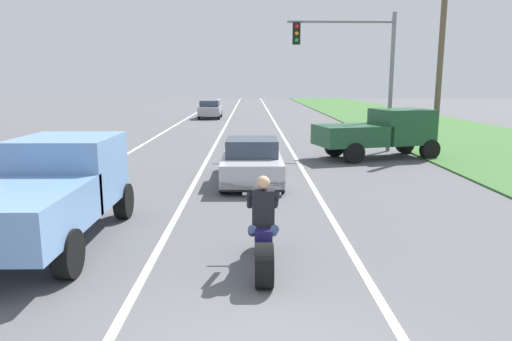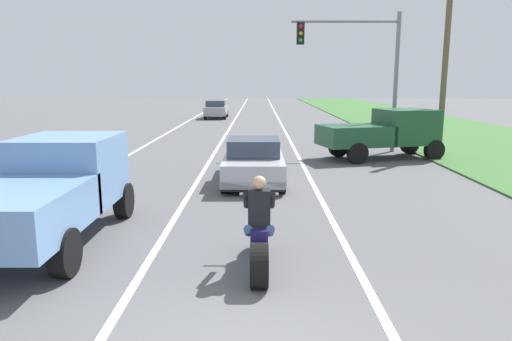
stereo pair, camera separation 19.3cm
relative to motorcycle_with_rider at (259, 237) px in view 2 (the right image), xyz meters
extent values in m
cube|color=white|center=(-5.54, 17.13, -0.59)|extent=(0.14, 120.00, 0.01)
cube|color=white|center=(1.66, 17.13, -0.59)|extent=(0.14, 120.00, 0.01)
cube|color=white|center=(-1.94, 17.13, -0.59)|extent=(0.14, 120.00, 0.01)
cube|color=#3D6B33|center=(11.78, 17.13, -0.56)|extent=(10.00, 120.00, 0.06)
cylinder|color=black|center=(0.00, -0.60, -0.25)|extent=(0.28, 0.69, 0.69)
cylinder|color=black|center=(0.00, 0.95, -0.28)|extent=(0.12, 0.63, 0.63)
cube|color=#1E194C|center=(0.00, 0.23, 0.02)|extent=(0.28, 1.10, 0.36)
cylinder|color=#B2B2B7|center=(0.00, 0.87, 0.09)|extent=(0.08, 0.36, 0.73)
cylinder|color=#A5A5AA|center=(0.00, 0.85, 0.52)|extent=(0.70, 0.05, 0.05)
cube|color=black|center=(0.00, 0.00, 0.50)|extent=(0.36, 0.24, 0.60)
sphere|color=tan|center=(0.00, 0.00, 0.92)|extent=(0.22, 0.22, 0.22)
cylinder|color=#384C7A|center=(-0.18, 0.03, 0.10)|extent=(0.14, 0.47, 0.32)
cylinder|color=black|center=(-0.22, 0.30, 0.55)|extent=(0.10, 0.51, 0.40)
cylinder|color=#384C7A|center=(0.18, 0.03, 0.10)|extent=(0.14, 0.47, 0.32)
cylinder|color=black|center=(0.22, 0.30, 0.55)|extent=(0.10, 0.51, 0.40)
cube|color=#B7B7BC|center=(-0.16, 7.19, -0.07)|extent=(1.80, 4.30, 0.64)
cube|color=#333D4C|center=(-0.16, 6.99, 0.51)|extent=(1.56, 1.70, 0.52)
cube|color=black|center=(-0.16, 5.14, -0.31)|extent=(1.76, 0.20, 0.28)
cylinder|color=black|center=(-0.96, 8.79, -0.27)|extent=(0.24, 0.64, 0.64)
cylinder|color=black|center=(0.64, 8.79, -0.27)|extent=(0.24, 0.64, 0.64)
cylinder|color=black|center=(-0.96, 5.59, -0.27)|extent=(0.24, 0.64, 0.64)
cylinder|color=black|center=(0.64, 5.59, -0.27)|extent=(0.24, 0.64, 0.64)
cube|color=#6B93C6|center=(-3.99, 2.34, 0.69)|extent=(1.90, 2.10, 1.40)
cube|color=#333D4C|center=(-3.99, 2.69, 1.07)|extent=(1.67, 0.29, 0.57)
cube|color=#6B93C6|center=(-3.99, 0.09, 0.39)|extent=(1.90, 2.70, 0.80)
cylinder|color=black|center=(-4.86, 3.14, -0.19)|extent=(0.28, 0.80, 0.80)
cylinder|color=black|center=(-3.12, 3.14, -0.19)|extent=(0.28, 0.80, 0.80)
cylinder|color=black|center=(-3.12, -0.21, -0.19)|extent=(0.28, 0.80, 0.80)
cube|color=#1E4C2D|center=(6.00, 11.82, 0.69)|extent=(2.52, 2.38, 1.40)
cube|color=#333D4C|center=(6.34, 11.91, 1.07)|extent=(0.71, 1.69, 0.57)
cube|color=#1E4C2D|center=(3.83, 11.24, 0.39)|extent=(3.10, 2.53, 0.80)
cylinder|color=black|center=(6.55, 12.87, -0.19)|extent=(0.85, 0.48, 0.80)
cylinder|color=black|center=(7.00, 11.19, -0.19)|extent=(0.85, 0.48, 0.80)
cylinder|color=black|center=(3.31, 12.00, -0.19)|extent=(0.85, 0.48, 0.80)
cylinder|color=black|center=(3.76, 10.32, -0.19)|extent=(0.85, 0.48, 0.80)
cylinder|color=gray|center=(5.98, 13.49, 2.41)|extent=(0.18, 0.18, 6.00)
cylinder|color=gray|center=(3.68, 13.49, 5.01)|extent=(4.59, 0.12, 0.12)
cube|color=black|center=(1.79, 13.49, 4.51)|extent=(0.32, 0.24, 0.90)
sphere|color=red|center=(1.79, 13.35, 4.79)|extent=(0.16, 0.16, 0.16)
sphere|color=orange|center=(1.79, 13.35, 4.51)|extent=(0.16, 0.16, 0.16)
sphere|color=green|center=(1.79, 13.35, 4.23)|extent=(0.16, 0.16, 0.16)
cylinder|color=brown|center=(7.74, 12.65, 2.92)|extent=(0.24, 0.24, 7.03)
cube|color=#99999E|center=(-3.57, 32.45, 0.06)|extent=(1.76, 4.00, 0.70)
cube|color=#333D4C|center=(-3.57, 32.25, 0.66)|extent=(1.56, 2.00, 0.50)
cylinder|color=black|center=(-4.37, 33.85, -0.29)|extent=(0.20, 0.60, 0.60)
cylinder|color=black|center=(-2.77, 33.85, -0.29)|extent=(0.20, 0.60, 0.60)
cylinder|color=black|center=(-4.37, 31.05, -0.29)|extent=(0.20, 0.60, 0.60)
cylinder|color=black|center=(-2.77, 31.05, -0.29)|extent=(0.20, 0.60, 0.60)
camera|label=1|loc=(-0.21, -7.34, 2.52)|focal=32.92mm
camera|label=2|loc=(-0.01, -7.34, 2.52)|focal=32.92mm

